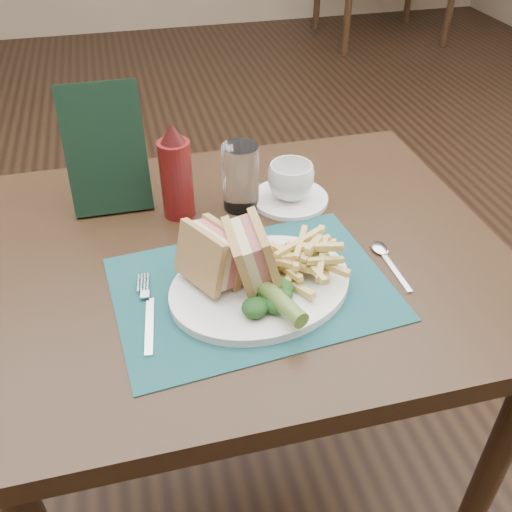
# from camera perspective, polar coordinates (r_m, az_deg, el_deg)

# --- Properties ---
(floor) EXTENTS (7.00, 7.00, 0.00)m
(floor) POSITION_cam_1_polar(r_m,az_deg,el_deg) (1.88, -4.29, -8.63)
(floor) COLOR black
(floor) RESTS_ON ground
(wall_back) EXTENTS (6.00, 0.00, 6.00)m
(wall_back) POSITION_cam_1_polar(r_m,az_deg,el_deg) (4.98, -12.34, 21.17)
(wall_back) COLOR gray
(wall_back) RESTS_ON ground
(table_main) EXTENTS (0.90, 0.75, 0.75)m
(table_main) POSITION_cam_1_polar(r_m,az_deg,el_deg) (1.27, -0.79, -12.85)
(table_main) COLOR black
(table_main) RESTS_ON ground
(placemat) EXTENTS (0.46, 0.35, 0.00)m
(placemat) POSITION_cam_1_polar(r_m,az_deg,el_deg) (0.92, -0.40, -3.25)
(placemat) COLOR #164549
(placemat) RESTS_ON table_main
(plate) EXTENTS (0.35, 0.31, 0.01)m
(plate) POSITION_cam_1_polar(r_m,az_deg,el_deg) (0.91, 0.46, -2.98)
(plate) COLOR white
(plate) RESTS_ON placemat
(sandwich_half_a) EXTENTS (0.11, 0.12, 0.10)m
(sandwich_half_a) POSITION_cam_1_polar(r_m,az_deg,el_deg) (0.87, -5.59, -0.44)
(sandwich_half_a) COLOR tan
(sandwich_half_a) RESTS_ON plate
(sandwich_half_b) EXTENTS (0.08, 0.11, 0.11)m
(sandwich_half_b) POSITION_cam_1_polar(r_m,az_deg,el_deg) (0.87, -1.72, 0.01)
(sandwich_half_b) COLOR tan
(sandwich_half_b) RESTS_ON plate
(kale_garnish) EXTENTS (0.11, 0.08, 0.03)m
(kale_garnish) POSITION_cam_1_polar(r_m,az_deg,el_deg) (0.86, 1.70, -4.07)
(kale_garnish) COLOR #143714
(kale_garnish) RESTS_ON plate
(pickle_spear) EXTENTS (0.06, 0.12, 0.03)m
(pickle_spear) POSITION_cam_1_polar(r_m,az_deg,el_deg) (0.85, 2.14, -4.27)
(pickle_spear) COLOR #4D712B
(pickle_spear) RESTS_ON plate
(fries_pile) EXTENTS (0.18, 0.20, 0.06)m
(fries_pile) POSITION_cam_1_polar(r_m,az_deg,el_deg) (0.91, 4.92, 0.03)
(fries_pile) COLOR #D9C16C
(fries_pile) RESTS_ON plate
(fork) EXTENTS (0.05, 0.17, 0.01)m
(fork) POSITION_cam_1_polar(r_m,az_deg,el_deg) (0.89, -10.83, -5.35)
(fork) COLOR silver
(fork) RESTS_ON placemat
(spoon) EXTENTS (0.04, 0.15, 0.01)m
(spoon) POSITION_cam_1_polar(r_m,az_deg,el_deg) (0.99, 13.29, -0.64)
(spoon) COLOR silver
(spoon) RESTS_ON table_main
(saucer) EXTENTS (0.18, 0.18, 0.01)m
(saucer) POSITION_cam_1_polar(r_m,az_deg,el_deg) (1.13, 3.42, 5.73)
(saucer) COLOR white
(saucer) RESTS_ON table_main
(coffee_cup) EXTENTS (0.12, 0.12, 0.07)m
(coffee_cup) POSITION_cam_1_polar(r_m,az_deg,el_deg) (1.11, 3.50, 7.50)
(coffee_cup) COLOR white
(coffee_cup) RESTS_ON saucer
(drinking_glass) EXTENTS (0.08, 0.08, 0.13)m
(drinking_glass) POSITION_cam_1_polar(r_m,az_deg,el_deg) (1.08, -1.53, 7.89)
(drinking_glass) COLOR silver
(drinking_glass) RESTS_ON table_main
(ketchup_bottle) EXTENTS (0.06, 0.06, 0.19)m
(ketchup_bottle) POSITION_cam_1_polar(r_m,az_deg,el_deg) (1.06, -8.02, 8.44)
(ketchup_bottle) COLOR #5A0F0F
(ketchup_bottle) RESTS_ON table_main
(check_presenter) EXTENTS (0.15, 0.09, 0.23)m
(check_presenter) POSITION_cam_1_polar(r_m,az_deg,el_deg) (1.10, -14.81, 10.26)
(check_presenter) COLOR black
(check_presenter) RESTS_ON table_main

